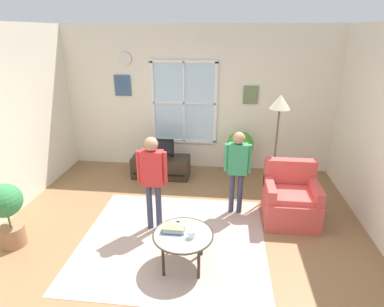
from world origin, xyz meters
TOP-DOWN VIEW (x-y plane):
  - ground_plane at (0.00, 0.00)m, footprint 5.84×6.11m
  - back_wall at (-0.01, 2.81)m, footprint 5.24×0.17m
  - area_rug at (-0.08, 0.20)m, footprint 2.47×2.28m
  - tv_stand at (-0.64, 2.17)m, footprint 1.09×0.48m
  - television at (-0.64, 2.17)m, footprint 0.52×0.08m
  - armchair at (1.56, 0.90)m, footprint 0.76×0.74m
  - coffee_table at (0.12, -0.26)m, footprint 0.72×0.72m
  - book_stack at (-0.00, -0.21)m, footprint 0.27×0.17m
  - cup at (0.23, -0.31)m, footprint 0.08×0.08m
  - remote_near_books at (0.03, -0.09)m, footprint 0.05×0.14m
  - remote_near_cup at (0.06, -0.14)m, footprint 0.09×0.14m
  - person_red_shirt at (-0.39, 0.46)m, footprint 0.42×0.19m
  - person_green_shirt at (0.77, 1.01)m, footprint 0.40×0.18m
  - potted_plant_by_window at (0.86, 2.37)m, footprint 0.51×0.51m
  - potted_plant_corner at (-2.17, -0.12)m, footprint 0.43×0.43m
  - floor_lamp at (1.38, 1.54)m, footprint 0.32×0.32m

SIDE VIEW (x-z plane):
  - ground_plane at x=0.00m, z-range -0.02..0.00m
  - area_rug at x=-0.08m, z-range 0.00..0.01m
  - tv_stand at x=-0.64m, z-range 0.00..0.41m
  - armchair at x=1.56m, z-range -0.11..0.76m
  - coffee_table at x=0.12m, z-range 0.19..0.64m
  - remote_near_books at x=0.03m, z-range 0.44..0.46m
  - remote_near_cup at x=0.06m, z-range 0.44..0.46m
  - book_stack at x=0.00m, z-range 0.44..0.51m
  - cup at x=0.23m, z-range 0.44..0.53m
  - potted_plant_corner at x=-2.17m, z-range 0.09..0.97m
  - television at x=-0.64m, z-range 0.42..0.78m
  - potted_plant_by_window at x=0.86m, z-range 0.15..1.05m
  - person_green_shirt at x=0.77m, z-range 0.17..1.48m
  - person_red_shirt at x=-0.39m, z-range 0.18..1.56m
  - back_wall at x=-0.01m, z-range 0.00..2.79m
  - floor_lamp at x=1.38m, z-range 0.60..2.37m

